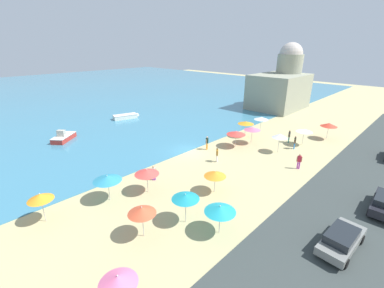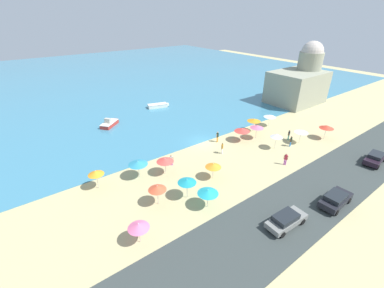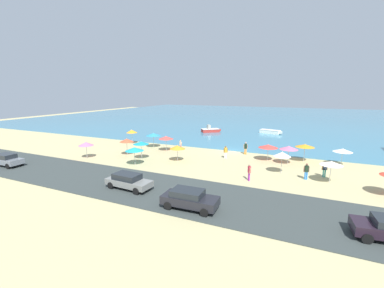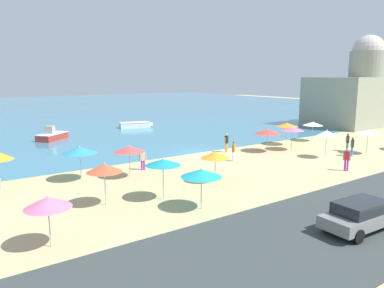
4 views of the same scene
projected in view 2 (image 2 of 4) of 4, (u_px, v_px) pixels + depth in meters
ground_plane at (202, 142)px, 41.36m from camera, size 160.00×160.00×0.00m
sea at (93, 79)px, 80.47m from camera, size 150.00×110.00×0.05m
coastal_road at (303, 201)px, 28.54m from camera, size 80.00×8.00×0.06m
beach_umbrella_0 at (213, 165)px, 31.70m from camera, size 2.00×2.00×2.19m
beach_umbrella_1 at (301, 131)px, 40.31m from camera, size 2.14×2.14×2.31m
beach_umbrella_2 at (277, 136)px, 38.55m from camera, size 1.87×1.87×2.53m
beach_umbrella_3 at (138, 163)px, 31.77m from camera, size 2.42×2.42×2.42m
beach_umbrella_4 at (157, 188)px, 27.24m from camera, size 1.97×1.97×2.46m
beach_umbrella_5 at (242, 130)px, 41.03m from camera, size 2.49×2.49×2.22m
beach_umbrella_6 at (138, 226)px, 22.65m from camera, size 1.96×1.96×2.29m
beach_umbrella_7 at (187, 181)px, 28.17m from camera, size 2.09×2.09×2.49m
beach_umbrella_8 at (96, 173)px, 29.74m from camera, size 1.85×1.85×2.51m
beach_umbrella_9 at (165, 160)px, 32.49m from camera, size 2.21×2.21×2.36m
beach_umbrella_10 at (270, 116)px, 46.50m from camera, size 2.21×2.21×2.21m
beach_umbrella_11 at (327, 127)px, 41.67m from camera, size 2.24×2.24×2.44m
beach_umbrella_12 at (208, 192)px, 26.88m from camera, size 2.25×2.25×2.30m
beach_umbrella_13 at (257, 127)px, 41.73m from camera, size 2.22×2.22×2.39m
beach_umbrella_14 at (254, 120)px, 44.23m from camera, size 2.33×2.33×2.37m
bather_0 at (286, 158)px, 34.97m from camera, size 0.37×0.51×1.76m
bather_1 at (289, 134)px, 41.82m from camera, size 0.55×0.31×1.72m
bather_2 at (171, 159)px, 34.94m from camera, size 0.49×0.38×1.59m
bather_3 at (217, 136)px, 41.09m from camera, size 0.55×0.31×1.81m
bather_4 at (222, 148)px, 37.75m from camera, size 0.48×0.39×1.73m
bather_5 at (291, 141)px, 39.77m from camera, size 0.55×0.32×1.73m
parked_car_0 at (375, 158)px, 35.36m from camera, size 4.35×2.28×1.43m
parked_car_1 at (336, 199)px, 27.63m from camera, size 4.43×2.11×1.48m
parked_car_2 at (286, 220)px, 24.93m from camera, size 4.51×2.04×1.42m
skiff_nearshore at (109, 124)px, 47.02m from camera, size 4.11×3.78×1.62m
skiff_offshore at (158, 106)px, 56.17m from camera, size 4.75×2.70×0.77m
harbor_fortress at (301, 81)px, 58.18m from camera, size 12.24×8.97×13.15m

